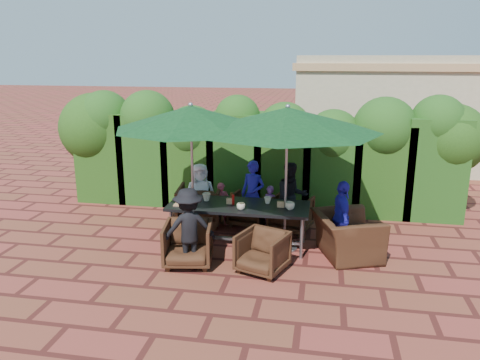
% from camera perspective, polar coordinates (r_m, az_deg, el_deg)
% --- Properties ---
extents(ground, '(80.00, 80.00, 0.00)m').
position_cam_1_polar(ground, '(8.15, 0.18, -8.17)').
color(ground, maroon).
rests_on(ground, ground).
extents(dining_table, '(2.39, 0.90, 0.75)m').
position_cam_1_polar(dining_table, '(7.97, -0.16, -3.52)').
color(dining_table, black).
rests_on(dining_table, ground).
extents(umbrella_left, '(2.58, 2.58, 2.46)m').
position_cam_1_polar(umbrella_left, '(7.80, -6.01, 7.59)').
color(umbrella_left, gray).
rests_on(umbrella_left, ground).
extents(umbrella_right, '(3.01, 3.01, 2.46)m').
position_cam_1_polar(umbrella_right, '(7.53, 5.81, 7.34)').
color(umbrella_right, gray).
rests_on(umbrella_right, ground).
extents(chair_far_left, '(0.91, 0.87, 0.85)m').
position_cam_1_polar(chair_far_left, '(9.12, -4.93, -2.85)').
color(chair_far_left, black).
rests_on(chair_far_left, ground).
extents(chair_far_mid, '(0.78, 0.75, 0.69)m').
position_cam_1_polar(chair_far_mid, '(9.07, 1.08, -3.40)').
color(chair_far_mid, black).
rests_on(chair_far_mid, ground).
extents(chair_far_right, '(0.86, 0.83, 0.73)m').
position_cam_1_polar(chair_far_right, '(8.83, 6.24, -3.90)').
color(chair_far_right, black).
rests_on(chair_far_right, ground).
extents(chair_near_left, '(0.84, 0.80, 0.76)m').
position_cam_1_polar(chair_near_left, '(7.43, -6.36, -7.50)').
color(chair_near_left, black).
rests_on(chair_near_left, ground).
extents(chair_near_right, '(0.85, 0.82, 0.69)m').
position_cam_1_polar(chair_near_right, '(7.17, 2.74, -8.55)').
color(chair_near_right, black).
rests_on(chair_near_right, ground).
extents(chair_end_right, '(1.02, 1.25, 0.94)m').
position_cam_1_polar(chair_end_right, '(7.84, 12.95, -5.82)').
color(chair_end_right, black).
rests_on(chair_end_right, ground).
extents(adult_far_left, '(0.69, 0.54, 1.23)m').
position_cam_1_polar(adult_far_left, '(8.98, -4.85, -1.85)').
color(adult_far_left, white).
rests_on(adult_far_left, ground).
extents(adult_far_mid, '(0.55, 0.50, 1.29)m').
position_cam_1_polar(adult_far_mid, '(8.89, 1.57, -1.76)').
color(adult_far_mid, '#2721B3').
rests_on(adult_far_mid, ground).
extents(adult_far_right, '(0.72, 0.59, 1.31)m').
position_cam_1_polar(adult_far_right, '(8.75, 6.29, -2.07)').
color(adult_far_right, black).
rests_on(adult_far_right, ground).
extents(adult_near_left, '(0.89, 0.67, 1.27)m').
position_cam_1_polar(adult_near_left, '(7.26, -6.27, -5.85)').
color(adult_near_left, black).
rests_on(adult_near_left, ground).
extents(adult_end_right, '(0.50, 0.78, 1.24)m').
position_cam_1_polar(adult_end_right, '(7.91, 12.28, -4.48)').
color(adult_end_right, '#2721B3').
rests_on(adult_end_right, ground).
extents(child_left, '(0.38, 0.35, 0.84)m').
position_cam_1_polar(child_left, '(9.05, -2.24, -2.96)').
color(child_left, '#C8465C').
rests_on(child_left, ground).
extents(child_right, '(0.36, 0.33, 0.82)m').
position_cam_1_polar(child_right, '(8.92, 3.65, -3.31)').
color(child_right, '#A354B7').
rests_on(child_right, ground).
extents(pedestrian_a, '(1.75, 1.18, 1.77)m').
position_cam_1_polar(pedestrian_a, '(11.70, 11.40, 3.25)').
color(pedestrian_a, '#248439').
rests_on(pedestrian_a, ground).
extents(pedestrian_b, '(0.80, 0.56, 1.54)m').
position_cam_1_polar(pedestrian_b, '(12.00, 14.39, 2.80)').
color(pedestrian_b, '#C8465C').
rests_on(pedestrian_b, ground).
extents(pedestrian_c, '(1.20, 1.28, 1.88)m').
position_cam_1_polar(pedestrian_c, '(12.07, 21.14, 3.16)').
color(pedestrian_c, gray).
rests_on(pedestrian_c, ground).
extents(cup_a, '(0.16, 0.16, 0.12)m').
position_cam_1_polar(cup_a, '(8.02, -6.94, -2.51)').
color(cup_a, beige).
rests_on(cup_a, dining_table).
extents(cup_b, '(0.15, 0.15, 0.14)m').
position_cam_1_polar(cup_b, '(8.16, -4.11, -2.08)').
color(cup_b, beige).
rests_on(cup_b, dining_table).
extents(cup_c, '(0.14, 0.14, 0.11)m').
position_cam_1_polar(cup_c, '(7.67, 0.11, -3.24)').
color(cup_c, beige).
rests_on(cup_c, dining_table).
extents(cup_d, '(0.12, 0.12, 0.12)m').
position_cam_1_polar(cup_d, '(8.01, 3.38, -2.47)').
color(cup_d, beige).
rests_on(cup_d, dining_table).
extents(cup_e, '(0.16, 0.16, 0.13)m').
position_cam_1_polar(cup_e, '(7.72, 6.10, -3.15)').
color(cup_e, beige).
rests_on(cup_e, dining_table).
extents(ketchup_bottle, '(0.04, 0.04, 0.17)m').
position_cam_1_polar(ketchup_bottle, '(7.94, -0.84, -2.40)').
color(ketchup_bottle, '#B20C0A').
rests_on(ketchup_bottle, dining_table).
extents(sauce_bottle, '(0.04, 0.04, 0.17)m').
position_cam_1_polar(sauce_bottle, '(8.07, -1.02, -2.11)').
color(sauce_bottle, '#4C230C').
rests_on(sauce_bottle, dining_table).
extents(serving_tray, '(0.35, 0.25, 0.02)m').
position_cam_1_polar(serving_tray, '(8.00, -6.71, -2.93)').
color(serving_tray, '#AC7C53').
rests_on(serving_tray, dining_table).
extents(number_block_left, '(0.12, 0.06, 0.10)m').
position_cam_1_polar(number_block_left, '(7.97, -1.21, -2.58)').
color(number_block_left, tan).
rests_on(number_block_left, dining_table).
extents(number_block_right, '(0.12, 0.06, 0.10)m').
position_cam_1_polar(number_block_right, '(7.83, 5.00, -2.97)').
color(number_block_right, tan).
rests_on(number_block_right, dining_table).
extents(hedge_wall, '(9.10, 1.60, 2.48)m').
position_cam_1_polar(hedge_wall, '(9.98, 1.68, 4.30)').
color(hedge_wall, '#19380F').
rests_on(hedge_wall, ground).
extents(building, '(6.20, 3.08, 3.20)m').
position_cam_1_polar(building, '(14.62, 19.04, 7.90)').
color(building, '#C6B593').
rests_on(building, ground).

